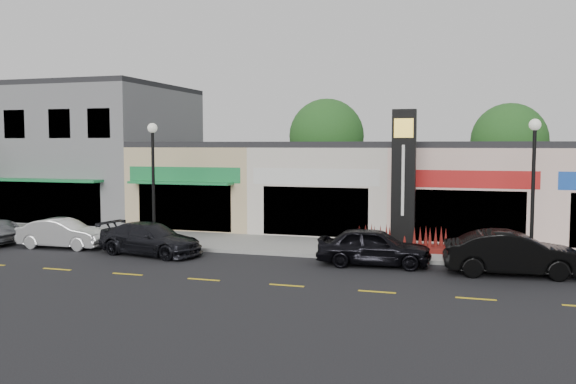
{
  "coord_description": "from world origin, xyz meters",
  "views": [
    {
      "loc": [
        5.83,
        -21.99,
        4.68
      ],
      "look_at": [
        -2.09,
        4.0,
        2.54
      ],
      "focal_mm": 38.0,
      "sensor_mm": 36.0,
      "label": 1
    }
  ],
  "objects_px": {
    "pylon_sign": "(403,200)",
    "car_white_van": "(63,233)",
    "lamp_east_near": "(533,176)",
    "car_black_conv": "(513,253)",
    "car_dark_sedan": "(150,239)",
    "car_black_sedan": "(374,247)",
    "lamp_west_near": "(153,171)"
  },
  "relations": [
    {
      "from": "pylon_sign",
      "to": "car_dark_sedan",
      "type": "bearing_deg",
      "value": -160.94
    },
    {
      "from": "car_black_sedan",
      "to": "car_black_conv",
      "type": "relative_size",
      "value": 0.91
    },
    {
      "from": "car_dark_sedan",
      "to": "pylon_sign",
      "type": "bearing_deg",
      "value": -61.4
    },
    {
      "from": "pylon_sign",
      "to": "car_white_van",
      "type": "bearing_deg",
      "value": -168.01
    },
    {
      "from": "pylon_sign",
      "to": "lamp_west_near",
      "type": "bearing_deg",
      "value": -171.23
    },
    {
      "from": "car_white_van",
      "to": "car_black_conv",
      "type": "xyz_separation_m",
      "value": [
        19.06,
        -0.2,
        0.13
      ]
    },
    {
      "from": "car_white_van",
      "to": "car_black_conv",
      "type": "relative_size",
      "value": 0.84
    },
    {
      "from": "lamp_west_near",
      "to": "pylon_sign",
      "type": "height_order",
      "value": "pylon_sign"
    },
    {
      "from": "pylon_sign",
      "to": "car_dark_sedan",
      "type": "height_order",
      "value": "pylon_sign"
    },
    {
      "from": "lamp_east_near",
      "to": "car_black_conv",
      "type": "distance_m",
      "value": 3.24
    },
    {
      "from": "lamp_east_near",
      "to": "car_black_sedan",
      "type": "height_order",
      "value": "lamp_east_near"
    },
    {
      "from": "pylon_sign",
      "to": "car_black_conv",
      "type": "relative_size",
      "value": 1.25
    },
    {
      "from": "pylon_sign",
      "to": "car_dark_sedan",
      "type": "distance_m",
      "value": 10.87
    },
    {
      "from": "car_white_van",
      "to": "car_black_sedan",
      "type": "bearing_deg",
      "value": -92.5
    },
    {
      "from": "lamp_west_near",
      "to": "car_dark_sedan",
      "type": "bearing_deg",
      "value": -65.22
    },
    {
      "from": "car_black_sedan",
      "to": "lamp_west_near",
      "type": "bearing_deg",
      "value": 78.72
    },
    {
      "from": "pylon_sign",
      "to": "car_white_van",
      "type": "xyz_separation_m",
      "value": [
        -14.81,
        -3.14,
        -1.61
      ]
    },
    {
      "from": "lamp_east_near",
      "to": "car_black_sedan",
      "type": "relative_size",
      "value": 1.26
    },
    {
      "from": "lamp_west_near",
      "to": "pylon_sign",
      "type": "bearing_deg",
      "value": 8.77
    },
    {
      "from": "pylon_sign",
      "to": "car_dark_sedan",
      "type": "relative_size",
      "value": 1.28
    },
    {
      "from": "car_black_conv",
      "to": "car_dark_sedan",
      "type": "bearing_deg",
      "value": 84.67
    },
    {
      "from": "car_white_van",
      "to": "car_black_conv",
      "type": "bearing_deg",
      "value": -93.49
    },
    {
      "from": "pylon_sign",
      "to": "car_black_sedan",
      "type": "xyz_separation_m",
      "value": [
        -0.76,
        -3.05,
        -1.53
      ]
    },
    {
      "from": "pylon_sign",
      "to": "car_white_van",
      "type": "relative_size",
      "value": 1.5
    },
    {
      "from": "car_black_sedan",
      "to": "car_black_conv",
      "type": "distance_m",
      "value": 5.03
    },
    {
      "from": "lamp_east_near",
      "to": "car_dark_sedan",
      "type": "height_order",
      "value": "lamp_east_near"
    },
    {
      "from": "car_dark_sedan",
      "to": "car_black_sedan",
      "type": "height_order",
      "value": "car_black_sedan"
    },
    {
      "from": "lamp_east_near",
      "to": "car_white_van",
      "type": "height_order",
      "value": "lamp_east_near"
    },
    {
      "from": "car_dark_sedan",
      "to": "car_black_conv",
      "type": "relative_size",
      "value": 0.98
    },
    {
      "from": "car_dark_sedan",
      "to": "car_black_conv",
      "type": "xyz_separation_m",
      "value": [
        14.42,
        0.17,
        0.11
      ]
    },
    {
      "from": "car_black_conv",
      "to": "pylon_sign",
      "type": "bearing_deg",
      "value": 45.86
    },
    {
      "from": "lamp_east_near",
      "to": "car_black_conv",
      "type": "xyz_separation_m",
      "value": [
        -0.74,
        -1.65,
        -2.69
      ]
    }
  ]
}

